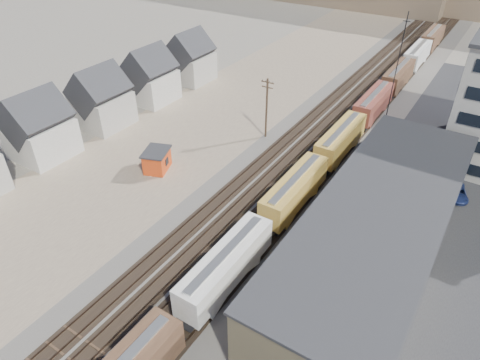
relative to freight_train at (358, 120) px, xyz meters
The scene contains 12 objects.
ground 50.64m from the freight_train, 94.31° to the right, with size 300.00×300.00×0.00m, color #6B6356.
ballast_bed 4.72m from the freight_train, behind, with size 18.00×200.00×0.06m, color #4C4742.
dirt_yard 26.13m from the freight_train, 156.35° to the right, with size 24.00×180.00×0.03m, color #7A6554.
asphalt_lot 24.02m from the freight_train, 40.28° to the right, with size 26.00×120.00×0.04m, color #232326.
rail_tracks 5.13m from the freight_train, behind, with size 11.40×200.00×0.24m.
freight_train is the anchor object (origin of this frame).
warehouse 27.79m from the freight_train, 66.26° to the right, with size 12.40×40.40×7.25m.
utility_pole_north 15.12m from the freight_train, 145.59° to the right, with size 2.20×0.32×10.00m.
radio_mast 11.69m from the freight_train, 77.06° to the left, with size 1.20×0.16×18.00m.
townhouse_row 45.58m from the freight_train, 146.08° to the right, with size 8.15×68.16×10.47m.
maintenance_shed 32.68m from the freight_train, 129.13° to the right, with size 4.62×5.19×3.15m.
parked_car_blue 19.49m from the freight_train, 27.74° to the right, with size 2.23×4.83×1.34m, color navy.
Camera 1 is at (21.20, -12.25, 34.17)m, focal length 32.00 mm.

